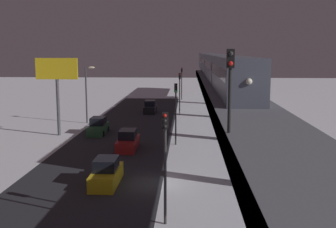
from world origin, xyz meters
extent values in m
plane|color=white|center=(0.00, 0.00, 0.00)|extent=(240.00, 240.00, 0.00)
cube|color=#28282D|center=(4.83, 0.00, 0.00)|extent=(11.00, 108.72, 0.01)
cube|color=slate|center=(-6.59, 0.00, 5.40)|extent=(5.00, 108.72, 0.80)
cube|color=#38383D|center=(-4.21, 0.00, 5.40)|extent=(0.24, 106.54, 0.80)
cylinder|color=slate|center=(-6.59, -46.59, 2.50)|extent=(1.40, 1.40, 5.00)
cylinder|color=slate|center=(-6.59, -31.06, 2.50)|extent=(1.40, 1.40, 5.00)
cylinder|color=slate|center=(-6.59, -15.53, 2.50)|extent=(1.40, 1.40, 5.00)
cylinder|color=slate|center=(-6.59, 0.00, 2.50)|extent=(1.40, 1.40, 5.00)
cube|color=#4C5160|center=(-6.59, -7.62, 7.50)|extent=(2.90, 18.00, 3.40)
cube|color=black|center=(-6.59, -7.62, 7.91)|extent=(2.94, 16.20, 0.90)
cube|color=#4C5160|center=(-6.59, -26.22, 7.50)|extent=(2.90, 18.00, 3.40)
cube|color=black|center=(-6.59, -26.22, 7.91)|extent=(2.94, 16.20, 0.90)
cube|color=#4C5160|center=(-6.59, -44.82, 7.50)|extent=(2.90, 18.00, 3.40)
cube|color=black|center=(-6.59, -44.82, 7.91)|extent=(2.94, 16.20, 0.90)
cube|color=#4C5160|center=(-6.59, -63.42, 7.50)|extent=(2.90, 18.00, 3.40)
cube|color=black|center=(-6.59, -63.42, 7.91)|extent=(2.94, 16.20, 0.90)
sphere|color=white|center=(-6.59, 1.43, 7.67)|extent=(0.44, 0.44, 0.44)
cylinder|color=black|center=(-4.49, 9.56, 7.40)|extent=(0.16, 0.16, 3.20)
cube|color=black|center=(-4.49, 9.56, 9.35)|extent=(0.36, 0.28, 0.90)
sphere|color=#333333|center=(-4.49, 9.72, 9.58)|extent=(0.22, 0.22, 0.22)
sphere|color=red|center=(-4.49, 9.72, 9.12)|extent=(0.22, 0.22, 0.22)
cube|color=#2D6038|center=(8.03, -17.94, 0.55)|extent=(1.80, 4.69, 1.10)
cube|color=black|center=(8.03, -17.94, 1.54)|extent=(1.58, 2.25, 0.87)
cylinder|color=black|center=(7.17, -16.49, 0.32)|extent=(0.20, 0.64, 0.64)
cylinder|color=black|center=(8.88, -16.49, 0.32)|extent=(0.20, 0.64, 0.64)
cylinder|color=black|center=(7.17, -19.40, 0.32)|extent=(0.20, 0.64, 0.64)
cylinder|color=black|center=(8.88, -19.40, 0.32)|extent=(0.20, 0.64, 0.64)
cube|color=black|center=(3.43, -34.72, 0.55)|extent=(1.80, 4.33, 1.10)
cube|color=black|center=(3.43, -34.72, 1.54)|extent=(1.58, 2.08, 0.87)
cube|color=#A51E1E|center=(3.43, -10.49, 0.55)|extent=(1.80, 4.78, 1.10)
cube|color=black|center=(3.43, -10.49, 1.54)|extent=(1.58, 2.29, 0.87)
cube|color=gold|center=(3.43, 0.34, 0.55)|extent=(1.80, 4.62, 1.10)
cube|color=black|center=(3.43, 0.34, 1.54)|extent=(1.58, 2.22, 0.87)
cylinder|color=#2D2D2D|center=(-1.27, 7.11, 2.75)|extent=(0.16, 0.16, 5.50)
cube|color=black|center=(-1.27, 7.11, 5.95)|extent=(0.32, 0.32, 0.90)
sphere|color=red|center=(-1.27, 7.29, 6.25)|extent=(0.20, 0.20, 0.20)
sphere|color=black|center=(-1.27, 7.29, 5.95)|extent=(0.20, 0.20, 0.20)
sphere|color=black|center=(-1.27, 7.29, 5.65)|extent=(0.20, 0.20, 0.20)
cylinder|color=#2D2D2D|center=(-1.27, -12.69, 2.75)|extent=(0.16, 0.16, 5.50)
cube|color=black|center=(-1.27, -12.69, 5.95)|extent=(0.32, 0.32, 0.90)
sphere|color=black|center=(-1.27, -12.51, 6.25)|extent=(0.20, 0.20, 0.20)
sphere|color=black|center=(-1.27, -12.51, 5.95)|extent=(0.20, 0.20, 0.20)
sphere|color=#19E53F|center=(-1.27, -12.51, 5.65)|extent=(0.20, 0.20, 0.20)
cylinder|color=#2D2D2D|center=(-1.27, -32.49, 2.75)|extent=(0.16, 0.16, 5.50)
cube|color=black|center=(-1.27, -32.49, 5.95)|extent=(0.32, 0.32, 0.90)
sphere|color=red|center=(-1.27, -32.31, 6.25)|extent=(0.20, 0.20, 0.20)
sphere|color=black|center=(-1.27, -32.31, 5.95)|extent=(0.20, 0.20, 0.20)
sphere|color=black|center=(-1.27, -32.31, 5.65)|extent=(0.20, 0.20, 0.20)
cylinder|color=#2D2D2D|center=(-1.27, -52.30, 2.75)|extent=(0.16, 0.16, 5.50)
cube|color=black|center=(-1.27, -52.30, 5.95)|extent=(0.32, 0.32, 0.90)
sphere|color=red|center=(-1.27, -52.12, 6.25)|extent=(0.20, 0.20, 0.20)
sphere|color=black|center=(-1.27, -52.12, 5.95)|extent=(0.20, 0.20, 0.20)
sphere|color=black|center=(-1.27, -52.12, 5.65)|extent=(0.20, 0.20, 0.20)
cylinder|color=#4C4C51|center=(12.39, -16.88, 3.25)|extent=(0.36, 0.36, 6.50)
cube|color=yellow|center=(12.39, -16.88, 7.70)|extent=(4.80, 0.30, 2.40)
cylinder|color=#38383D|center=(11.13, -25.00, 3.75)|extent=(0.20, 0.20, 7.50)
ellipsoid|color=#F4E5B2|center=(10.33, -25.00, 7.50)|extent=(0.90, 0.44, 0.30)
camera|label=1|loc=(-2.49, 29.04, 9.71)|focal=43.75mm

